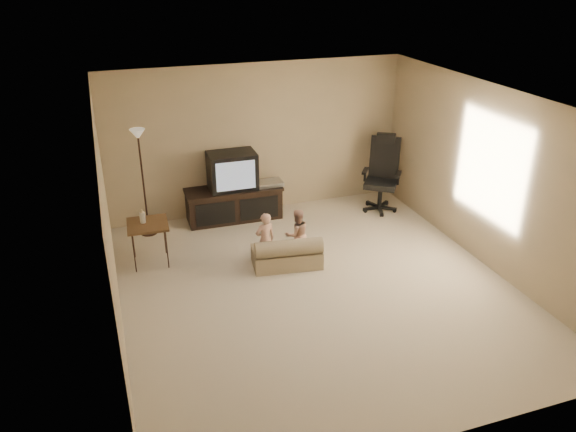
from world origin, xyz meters
name	(u,v)px	position (x,y,z in m)	size (l,w,h in m)	color
floor	(317,288)	(0.00, 0.00, 0.00)	(5.50, 5.50, 0.00)	beige
room_shell	(320,181)	(0.00, 0.00, 1.52)	(5.50, 5.50, 5.50)	silver
tv_stand	(234,192)	(-0.50, 2.49, 0.48)	(1.62, 0.62, 1.15)	black
office_chair	(382,183)	(1.99, 2.06, 0.47)	(0.84, 0.84, 1.31)	black
side_table	(147,225)	(-2.00, 1.41, 0.60)	(0.59, 0.59, 0.84)	brown
floor_lamp	(141,159)	(-1.93, 2.38, 1.24)	(0.26, 0.26, 1.70)	black
child_sofa	(287,254)	(-0.19, 0.68, 0.19)	(1.02, 0.66, 0.47)	tan
toddler_left	(265,240)	(-0.47, 0.80, 0.41)	(0.30, 0.22, 0.81)	tan
toddler_right	(297,234)	(0.03, 0.86, 0.38)	(0.37, 0.20, 0.76)	tan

